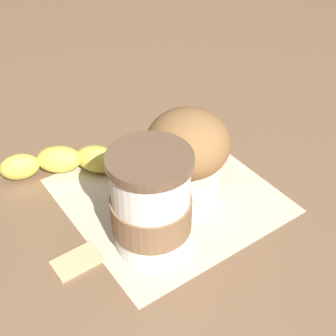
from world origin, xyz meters
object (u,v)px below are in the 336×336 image
Objects in this scene: coffee_cup at (151,204)px; muffin at (188,153)px; sugar_packet at (77,260)px; banana at (78,162)px.

coffee_cup reaches higher than muffin.
coffee_cup is 2.34× the size of sugar_packet.
banana is at bearing 53.46° from muffin.
coffee_cup reaches higher than banana.
muffin is 0.62× the size of banana.
muffin is at bearing -126.54° from banana.
muffin is at bearing -47.76° from coffee_cup.
coffee_cup is at bearing -89.07° from sugar_packet.
muffin is 0.17m from sugar_packet.
sugar_packet is (-0.15, 0.03, -0.02)m from banana.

